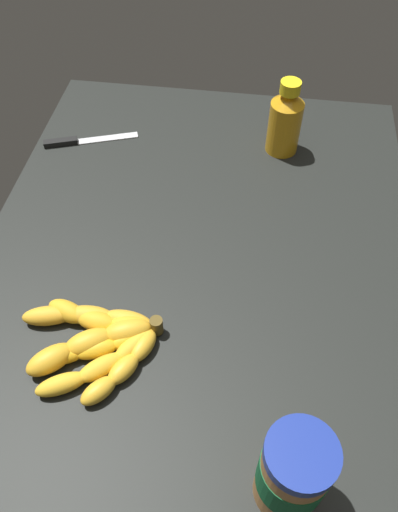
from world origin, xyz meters
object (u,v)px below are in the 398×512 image
Objects in this scene: banana_bunch at (97,340)px; honey_bottle at (285,120)px; peanut_butter_jar at (293,473)px; butter_knife at (83,140)px.

honey_bottle reaches higher than banana_bunch.
honey_bottle is at bearing -26.89° from banana_bunch.
peanut_butter_jar is 0.78× the size of butter_knife.
honey_bottle is (50.63, -25.68, 5.57)cm from banana_bunch.
peanut_butter_jar reaches higher than butter_knife.
peanut_butter_jar is at bearing -177.39° from honey_bottle.
banana_bunch is 1.42× the size of honey_bottle.
honey_bottle reaches higher than butter_knife.
banana_bunch is at bearing -161.08° from butter_knife.
banana_bunch is 1.49× the size of peanut_butter_jar.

